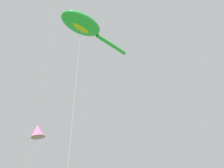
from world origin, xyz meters
TOP-DOWN VIEW (x-y plane):
  - big_show_kite at (2.73, 14.29)m, footprint 7.75×3.21m
  - small_kite_tiny_distant at (3.74, 19.89)m, footprint 1.81×1.69m

SIDE VIEW (x-z plane):
  - small_kite_tiny_distant at x=3.74m, z-range 3.48..11.70m
  - big_show_kite at x=2.73m, z-range 7.17..22.46m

